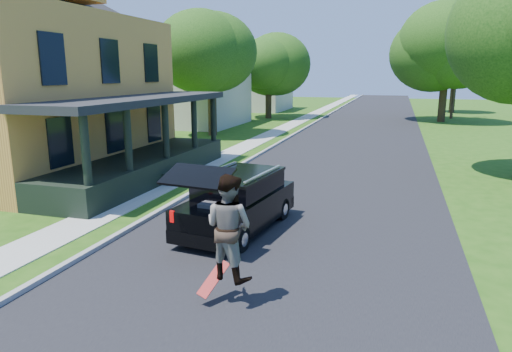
% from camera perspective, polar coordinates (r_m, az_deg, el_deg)
% --- Properties ---
extents(ground, '(140.00, 140.00, 0.00)m').
position_cam_1_polar(ground, '(10.17, 2.43, -10.23)').
color(ground, '#214C0F').
rests_on(ground, ground).
extents(street, '(8.00, 120.00, 0.02)m').
position_cam_1_polar(street, '(29.43, 12.46, 4.66)').
color(street, black).
rests_on(street, ground).
extents(curb, '(0.15, 120.00, 0.12)m').
position_cam_1_polar(curb, '(30.03, 4.71, 5.07)').
color(curb, gray).
rests_on(curb, ground).
extents(sidewalk, '(1.30, 120.00, 0.03)m').
position_cam_1_polar(sidewalk, '(30.40, 1.85, 5.20)').
color(sidewalk, '#97988F').
rests_on(sidewalk, ground).
extents(front_walk, '(6.50, 1.20, 0.03)m').
position_cam_1_polar(front_walk, '(19.58, -20.58, 0.20)').
color(front_walk, '#97988F').
rests_on(front_walk, ground).
extents(main_house, '(15.56, 15.56, 10.10)m').
position_cam_1_polar(main_house, '(21.39, -28.89, 13.74)').
color(main_house, gold).
rests_on(main_house, ground).
extents(neighbor_house_mid, '(12.78, 12.78, 8.30)m').
position_cam_1_polar(neighbor_house_mid, '(36.68, -8.67, 12.91)').
color(neighbor_house_mid, beige).
rests_on(neighbor_house_mid, ground).
extents(neighbor_house_far, '(12.78, 12.78, 8.30)m').
position_cam_1_polar(neighbor_house_far, '(51.57, -0.76, 12.94)').
color(neighbor_house_far, beige).
rests_on(neighbor_house_far, ground).
extents(black_suv, '(2.12, 4.44, 1.99)m').
position_cam_1_polar(black_suv, '(11.66, -2.32, -3.24)').
color(black_suv, black).
rests_on(black_suv, ground).
extents(skateboarder, '(1.07, 0.94, 1.85)m').
position_cam_1_polar(skateboarder, '(7.86, -3.42, -6.35)').
color(skateboarder, black).
rests_on(skateboarder, ground).
extents(skateboard, '(0.43, 0.61, 0.53)m').
position_cam_1_polar(skateboard, '(8.27, -5.33, -12.80)').
color(skateboard, '#9F120D').
rests_on(skateboard, ground).
extents(tree_left_mid, '(6.97, 6.76, 8.95)m').
position_cam_1_polar(tree_left_mid, '(30.09, -5.72, 16.07)').
color(tree_left_mid, black).
rests_on(tree_left_mid, ground).
extents(tree_left_far, '(6.66, 6.48, 8.65)m').
position_cam_1_polar(tree_left_far, '(41.63, 1.56, 14.67)').
color(tree_left_far, black).
rests_on(tree_left_far, ground).
extents(tree_right_mid, '(8.10, 7.91, 10.10)m').
position_cam_1_polar(tree_right_mid, '(41.53, 22.76, 15.02)').
color(tree_right_mid, black).
rests_on(tree_right_mid, ground).
extents(tree_right_far, '(5.68, 5.74, 7.64)m').
position_cam_1_polar(tree_right_far, '(51.91, 23.66, 12.75)').
color(tree_right_far, black).
rests_on(tree_right_far, ground).
extents(utility_pole_far, '(1.65, 0.56, 9.85)m').
position_cam_1_polar(utility_pole_far, '(44.87, 23.75, 13.07)').
color(utility_pole_far, '#503625').
rests_on(utility_pole_far, ground).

